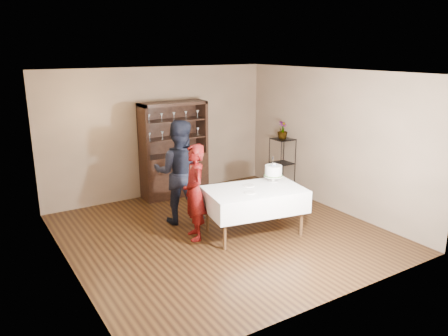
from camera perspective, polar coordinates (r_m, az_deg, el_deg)
The scene contains 14 objects.
floor at distance 7.58m, azimuth -0.26°, elevation -8.46°, with size 5.00×5.00×0.00m, color black.
ceiling at distance 6.94m, azimuth -0.28°, elevation 12.37°, with size 5.00×5.00×0.00m, color white.
back_wall at distance 9.31m, azimuth -8.43°, elevation 4.64°, with size 5.00×0.02×2.70m, color brown.
wall_left at distance 6.25m, azimuth -20.17°, elevation -1.55°, with size 0.02×5.00×2.70m, color brown.
wall_right at distance 8.69m, azimuth 13.92°, elevation 3.57°, with size 0.02×5.00×2.70m, color brown.
china_hutch at distance 9.32m, azimuth -6.52°, elevation 0.39°, with size 1.40×0.48×2.00m.
plant_etagere at distance 9.56m, azimuth 7.59°, elevation 0.65°, with size 0.42×0.42×1.20m.
cake_table at distance 7.35m, azimuth 3.98°, elevation -4.12°, with size 1.76×1.25×0.81m.
woman at distance 7.13m, azimuth -3.86°, elevation -3.18°, with size 0.58×0.38×1.60m, color #350409.
man at distance 7.79m, azimuth -5.89°, elevation -0.54°, with size 0.91×0.71×1.87m, color black.
cake at distance 7.65m, azimuth 6.47°, elevation -0.45°, with size 0.33×0.33×0.46m.
plate_near at distance 7.07m, azimuth 3.38°, elevation -3.21°, with size 0.18×0.18×0.01m, color white.
plate_far at distance 7.42m, azimuth 3.26°, elevation -2.30°, with size 0.20×0.20×0.01m, color white.
potted_plant at distance 9.39m, azimuth 7.66°, elevation 4.93°, with size 0.21×0.21×0.38m, color #477538.
Camera 1 is at (-3.65, -5.89, 3.08)m, focal length 35.00 mm.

